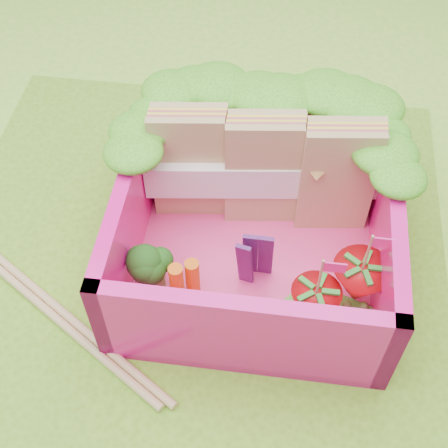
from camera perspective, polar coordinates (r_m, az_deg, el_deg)
ground at (r=3.28m, az=-2.81°, el=-2.93°), size 14.00×14.00×0.00m
placemat at (r=3.27m, az=-2.82°, el=-2.78°), size 2.60×2.60×0.03m
bento_floor at (r=3.22m, az=2.83°, el=-2.78°), size 1.30×1.30×0.05m
bento_box at (r=3.02m, az=3.01°, el=-0.01°), size 1.30×1.30×0.55m
lettuce_ruffle at (r=3.11m, az=4.14°, el=10.67°), size 1.43×0.77×0.11m
sandwich_stack at (r=3.13m, az=3.67°, el=4.98°), size 1.19×0.31×0.65m
broccoli at (r=2.93m, az=-6.70°, el=-4.02°), size 0.30×0.30×0.26m
carrot_sticks at (r=2.94m, az=-3.67°, el=-5.28°), size 0.13×0.14×0.27m
purple_wedges at (r=2.94m, az=2.72°, el=-3.11°), size 0.16×0.09×0.38m
strawberry_left at (r=2.91m, az=8.25°, el=-7.28°), size 0.23×0.23×0.47m
strawberry_right at (r=2.98m, az=12.17°, el=-5.37°), size 0.27×0.27×0.51m
snap_peas at (r=3.01m, az=8.76°, el=-7.67°), size 0.62×0.28×0.05m
chopsticks at (r=3.34m, az=-19.17°, el=-4.09°), size 1.96×1.25×0.04m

